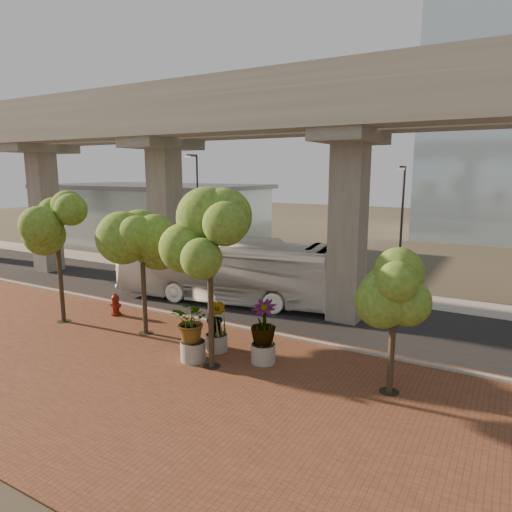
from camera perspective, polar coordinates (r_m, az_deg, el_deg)
The scene contains 18 objects.
ground at distance 25.36m, azimuth -3.52°, elevation -7.03°, with size 160.00×160.00×0.00m, color #3B362A.
brick_plaza at distance 19.62m, azimuth -16.85°, elevation -12.80°, with size 70.00×13.00×0.06m, color brown.
asphalt_road at distance 26.97m, azimuth -1.17°, elevation -5.89°, with size 90.00×8.00×0.04m, color black.
curb_strip at distance 23.78m, azimuth -6.21°, elevation -8.08°, with size 70.00×0.25×0.16m, color #9E9A93.
far_sidewalk at distance 31.64m, azimuth 3.99°, elevation -3.41°, with size 90.00×3.00×0.06m, color #9E9A93.
transit_viaduct at distance 25.87m, azimuth -1.23°, elevation 9.74°, with size 72.00×5.60×12.40m.
station_pavilion at distance 49.40m, azimuth -12.78°, elevation 5.15°, with size 23.00×13.00×6.30m.
transit_bus at distance 27.04m, azimuth -3.96°, elevation -1.82°, with size 3.15×13.43×3.74m, color white.
fire_hydrant at distance 25.63m, azimuth -17.14°, elevation -5.84°, with size 0.59×0.53×1.19m.
planter_front at distance 18.71m, azimuth -7.95°, elevation -8.48°, with size 2.29×2.29×2.51m.
planter_right at distance 18.33m, azimuth 0.92°, elevation -8.65°, with size 2.42×2.42×2.58m.
planter_left at distance 19.62m, azimuth -5.00°, elevation -7.92°, with size 2.08×2.08×2.29m.
street_tree_far_west at distance 24.62m, azimuth -23.71°, elevation 3.61°, with size 3.72×3.72×6.71m.
street_tree_near_west at distance 21.58m, azimuth -14.11°, elevation 1.87°, with size 3.74×3.74×6.18m.
street_tree_near_east at distance 17.19m, azimuth -5.84°, elevation 1.81°, with size 3.59×3.59×6.66m.
street_tree_far_east at distance 15.98m, azimuth 17.00°, elevation -3.65°, with size 3.10×3.10×5.24m.
streetlamp_west at distance 34.70m, azimuth -7.42°, elevation 6.33°, with size 0.44×1.28×8.83m.
streetlamp_east at distance 27.10m, azimuth 17.68°, elevation 3.62°, with size 0.39×1.14×7.90m.
Camera 1 is at (13.39, -20.13, 7.66)m, focal length 32.00 mm.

